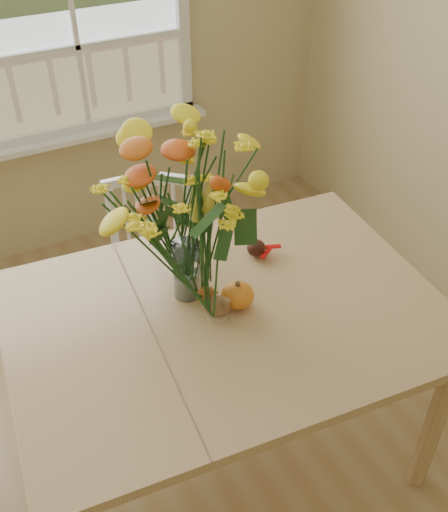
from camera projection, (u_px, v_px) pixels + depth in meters
dining_table at (227, 330)px, 2.08m from camera, size 1.53×1.16×0.78m
windsor_chair at (154, 260)px, 2.72m from camera, size 0.50×0.49×0.84m
flower_vase at (184, 218)px, 1.89m from camera, size 0.45×0.45×0.53m
pumpkin at (238, 296)px, 2.01m from camera, size 0.11×0.11×0.09m
turkey_figurine at (217, 306)px, 1.97m from camera, size 0.11×0.10×0.11m
dark_gourd at (256, 249)px, 2.24m from camera, size 0.12×0.07×0.06m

